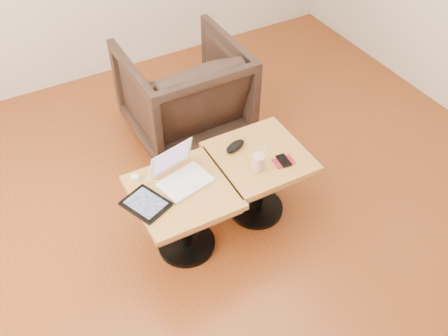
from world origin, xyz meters
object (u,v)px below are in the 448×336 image
striped_cup (258,162)px  armchair (184,92)px  side_table_left (183,205)px  side_table_right (259,169)px  laptop (181,174)px

striped_cup → armchair: bearing=88.7°
side_table_left → armchair: bearing=64.7°
side_table_right → striped_cup: size_ratio=5.68×
side_table_right → armchair: size_ratio=0.67×
side_table_left → side_table_right: size_ratio=1.00×
side_table_left → striped_cup: size_ratio=5.68×
side_table_left → striped_cup: bearing=-6.1°
striped_cup → armchair: armchair is taller
armchair → laptop: bearing=63.6°
striped_cup → armchair: (0.02, 1.09, -0.17)m
laptop → striped_cup: laptop is taller
laptop → armchair: size_ratio=0.40×
side_table_right → laptop: bearing=176.0°
side_table_left → armchair: size_ratio=0.67×
side_table_left → side_table_right: 0.56m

